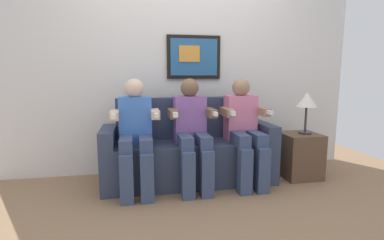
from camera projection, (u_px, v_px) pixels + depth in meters
name	position (u px, v px, depth m)	size (l,w,h in m)	color
ground_plane	(195.00, 192.00, 2.85)	(5.46, 5.46, 0.00)	#8C6B4C
back_wall_assembly	(182.00, 62.00, 3.39)	(4.20, 0.10, 2.60)	silver
couch	(189.00, 153.00, 3.12)	(1.80, 0.58, 0.90)	#333D56
person_on_left	(136.00, 131.00, 2.81)	(0.46, 0.56, 1.11)	#3F72CC
person_in_middle	(192.00, 129.00, 2.91)	(0.46, 0.56, 1.11)	#8C59A5
person_on_right	(244.00, 127.00, 3.02)	(0.46, 0.56, 1.11)	pink
side_table_right	(299.00, 155.00, 3.26)	(0.40, 0.40, 0.50)	brown
table_lamp	(307.00, 101.00, 3.16)	(0.22, 0.22, 0.46)	#333338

